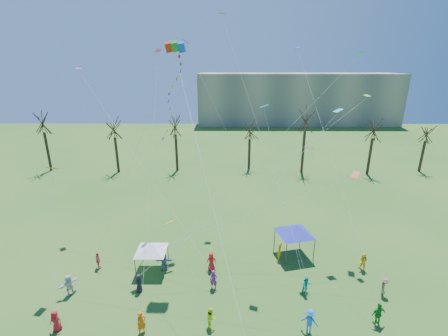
{
  "coord_description": "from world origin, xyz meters",
  "views": [
    {
      "loc": [
        0.25,
        -16.05,
        18.17
      ],
      "look_at": [
        0.1,
        5.0,
        11.0
      ],
      "focal_mm": 25.0,
      "sensor_mm": 36.0,
      "label": 1
    }
  ],
  "objects_px": {
    "distant_building": "(297,99)",
    "big_box_kite": "(175,100)",
    "canopy_tent_white": "(151,247)",
    "canopy_tent_blue": "(295,229)"
  },
  "relations": [
    {
      "from": "distant_building",
      "to": "canopy_tent_blue",
      "type": "xyz_separation_m",
      "value": [
        -15.07,
        -71.34,
        -4.7
      ]
    },
    {
      "from": "distant_building",
      "to": "big_box_kite",
      "type": "height_order",
      "value": "big_box_kite"
    },
    {
      "from": "distant_building",
      "to": "canopy_tent_white",
      "type": "relative_size",
      "value": 15.87
    },
    {
      "from": "canopy_tent_blue",
      "to": "distant_building",
      "type": "bearing_deg",
      "value": 78.08
    },
    {
      "from": "canopy_tent_white",
      "to": "canopy_tent_blue",
      "type": "height_order",
      "value": "canopy_tent_blue"
    },
    {
      "from": "distant_building",
      "to": "canopy_tent_white",
      "type": "bearing_deg",
      "value": -111.1
    },
    {
      "from": "canopy_tent_blue",
      "to": "canopy_tent_white",
      "type": "bearing_deg",
      "value": -169.47
    },
    {
      "from": "big_box_kite",
      "to": "canopy_tent_white",
      "type": "relative_size",
      "value": 6.27
    },
    {
      "from": "canopy_tent_white",
      "to": "distant_building",
      "type": "bearing_deg",
      "value": 68.9
    },
    {
      "from": "canopy_tent_white",
      "to": "canopy_tent_blue",
      "type": "relative_size",
      "value": 0.88
    }
  ]
}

